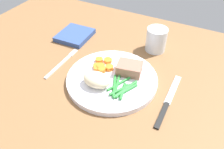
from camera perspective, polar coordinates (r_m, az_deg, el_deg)
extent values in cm
cube|color=brown|center=(65.47, -2.51, -2.63)|extent=(120.00, 90.00, 2.00)
cylinder|color=white|center=(64.51, 0.00, -1.19)|extent=(26.25, 26.25, 1.60)
cube|color=#A86B56|center=(64.68, 4.47, 1.58)|extent=(7.96, 6.62, 3.13)
ellipsoid|color=beige|center=(60.53, -4.04, -1.33)|extent=(7.75, 5.41, 3.81)
cylinder|color=orange|center=(66.82, -2.93, 2.08)|extent=(2.54, 2.54, 1.10)
cylinder|color=orange|center=(69.39, -3.33, 3.75)|extent=(2.36, 2.36, 1.03)
cylinder|color=orange|center=(66.31, -3.86, 1.57)|extent=(2.02, 2.02, 0.93)
cylinder|color=orange|center=(67.13, -3.88, 2.16)|extent=(2.39, 2.39, 0.95)
cylinder|color=orange|center=(66.37, -1.05, 1.87)|extent=(2.44, 2.44, 1.21)
cylinder|color=orange|center=(69.10, -1.05, 3.61)|extent=(2.54, 2.54, 0.99)
cylinder|color=orange|center=(65.51, -2.59, 1.19)|extent=(2.24, 2.24, 1.20)
cylinder|color=#2D8C38|center=(60.05, 2.72, -3.67)|extent=(4.97, 7.56, 0.84)
cylinder|color=#2D8C38|center=(59.99, 3.58, -3.74)|extent=(3.70, 8.21, 0.87)
cylinder|color=#2D8C38|center=(61.42, 1.23, -2.40)|extent=(2.68, 7.33, 0.74)
cylinder|color=#2D8C38|center=(59.41, 2.76, -4.31)|extent=(2.13, 5.98, 0.83)
cylinder|color=#2D8C38|center=(59.57, 2.66, -4.24)|extent=(1.41, 5.87, 0.68)
cylinder|color=#2D8C38|center=(61.74, 1.99, -2.17)|extent=(4.12, 7.97, 0.70)
cylinder|color=#2D8C38|center=(60.78, 0.60, -2.96)|extent=(4.02, 8.07, 0.76)
cylinder|color=#2D8C38|center=(59.51, 3.46, -4.24)|extent=(4.29, 7.58, 0.84)
cube|color=silver|center=(71.79, -13.66, 2.00)|extent=(1.00, 13.00, 0.40)
cube|color=silver|center=(77.04, -10.28, 5.66)|extent=(0.24, 3.60, 0.40)
cube|color=silver|center=(76.83, -10.04, 5.58)|extent=(0.24, 3.60, 0.40)
cube|color=silver|center=(76.63, -9.79, 5.50)|extent=(0.24, 3.60, 0.40)
cube|color=silver|center=(76.42, -9.54, 5.43)|extent=(0.24, 3.60, 0.40)
cube|color=black|center=(57.77, 12.69, -10.14)|extent=(1.30, 9.00, 0.64)
cube|color=silver|center=(64.56, 15.36, -3.78)|extent=(1.70, 12.00, 0.40)
cylinder|color=silver|center=(76.66, 11.28, 8.77)|extent=(6.88, 6.88, 8.03)
cylinder|color=silver|center=(77.81, 11.08, 7.47)|extent=(6.33, 6.33, 3.79)
cube|color=#334C8C|center=(84.72, -9.51, 9.92)|extent=(11.55, 12.54, 1.73)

